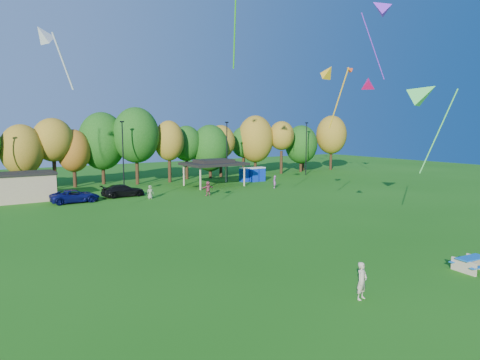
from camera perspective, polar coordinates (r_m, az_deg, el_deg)
ground at (r=23.60m, az=12.21°, el=-13.78°), size 160.00×160.00×0.00m
tree_line at (r=62.70m, az=-19.56°, el=4.49°), size 93.57×10.55×11.15m
lamp_posts at (r=58.27m, az=-15.33°, el=3.47°), size 64.50×0.25×9.09m
utility_building at (r=54.10m, az=-26.72°, el=-0.77°), size 6.30×4.30×3.25m
pavilion at (r=60.49m, az=-3.50°, el=2.25°), size 8.20×6.20×3.77m
porta_potties at (r=65.48m, az=1.72°, el=0.76°), size 3.75×1.86×2.18m
picnic_table at (r=28.68m, az=28.47°, el=-9.69°), size 2.05×1.75×0.83m
kite_flyer at (r=22.10m, az=15.93°, el=-12.81°), size 0.75×0.57×1.85m
car_c at (r=50.74m, az=-21.15°, el=-2.01°), size 5.19×2.40×1.44m
car_d at (r=53.11m, az=-15.31°, el=-1.37°), size 5.14×2.18×1.48m
far_person_0 at (r=58.74m, az=4.62°, el=-0.23°), size 0.68×0.74×1.70m
far_person_1 at (r=52.28m, az=-4.30°, el=-1.12°), size 1.65×0.58×1.76m
far_person_2 at (r=50.82m, az=-11.89°, el=-1.59°), size 0.85×0.63×1.59m
kite_3 at (r=38.73m, az=23.39°, el=10.54°), size 3.19×4.85×7.93m
kite_4 at (r=37.01m, az=11.68°, el=13.83°), size 1.41×3.27×5.42m
kite_8 at (r=62.92m, az=14.33°, el=14.10°), size 1.42×1.27×1.20m
kite_10 at (r=51.25m, az=18.07°, el=21.03°), size 3.93×4.67×8.68m
kite_12 at (r=25.34m, az=-24.72°, el=17.15°), size 2.17×1.36×3.42m
kite_15 at (r=29.04m, az=16.71°, el=12.40°), size 1.60×1.56×1.28m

